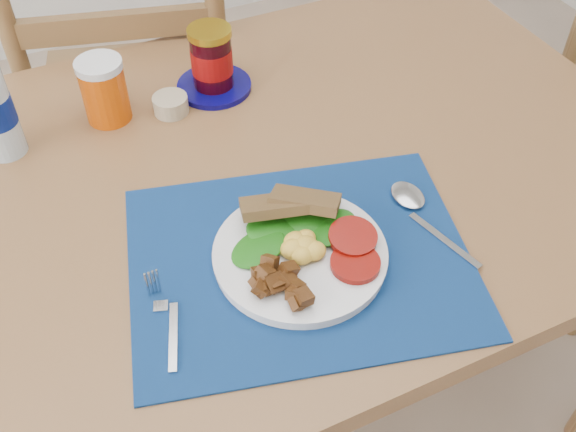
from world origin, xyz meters
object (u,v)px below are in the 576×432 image
object	(u,v)px
chair_far	(128,63)
jam_on_saucer	(212,63)
juice_glass	(105,92)
breakfast_plate	(298,254)

from	to	relation	value
chair_far	jam_on_saucer	bearing A→B (deg)	118.77
juice_glass	jam_on_saucer	world-z (taller)	jam_on_saucer
juice_glass	jam_on_saucer	size ratio (longest dim) A/B	0.78
breakfast_plate	juice_glass	xyz separation A→B (m)	(-0.15, 0.45, 0.03)
chair_far	jam_on_saucer	distance (m)	0.41
breakfast_plate	juice_glass	bearing A→B (deg)	132.38
chair_far	juice_glass	size ratio (longest dim) A/B	11.54
breakfast_plate	jam_on_saucer	xyz separation A→B (m)	(0.04, 0.45, 0.03)
chair_far	breakfast_plate	size ratio (longest dim) A/B	5.11
juice_glass	jam_on_saucer	distance (m)	0.20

